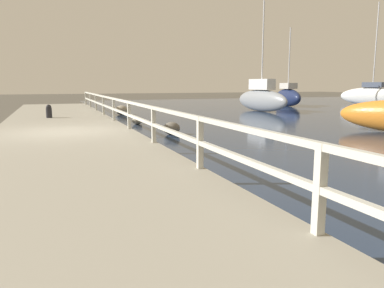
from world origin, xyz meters
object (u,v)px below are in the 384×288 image
(sailboat_gray, at_px, (261,98))
(sailboat_navy, at_px, (288,96))
(sailboat_white, at_px, (372,95))
(mooring_bollard, at_px, (49,111))

(sailboat_gray, xyz_separation_m, sailboat_navy, (5.33, 4.61, -0.06))
(sailboat_navy, bearing_deg, sailboat_gray, -123.10)
(sailboat_white, xyz_separation_m, sailboat_gray, (-12.62, -2.81, 0.02))
(mooring_bollard, xyz_separation_m, sailboat_gray, (13.32, 3.70, 0.27))
(sailboat_navy, bearing_deg, mooring_bollard, -139.97)
(sailboat_navy, bearing_deg, sailboat_white, 2.11)
(sailboat_white, relative_size, sailboat_navy, 1.34)
(mooring_bollard, distance_m, sailboat_navy, 20.42)
(mooring_bollard, relative_size, sailboat_white, 0.07)
(mooring_bollard, bearing_deg, sailboat_white, 14.08)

